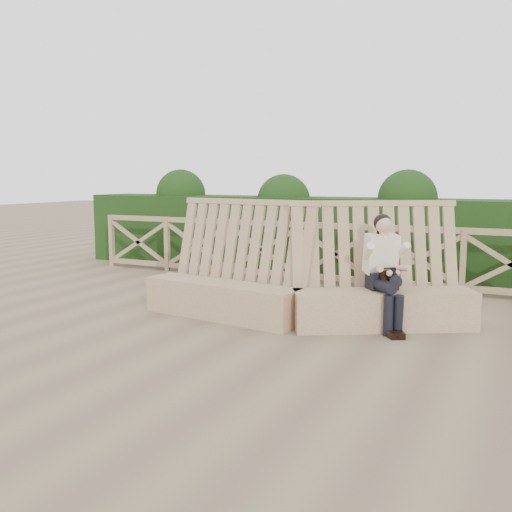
% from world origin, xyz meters
% --- Properties ---
extents(ground, '(60.00, 60.00, 0.00)m').
position_xyz_m(ground, '(0.00, 0.00, 0.00)').
color(ground, brown).
rests_on(ground, ground).
extents(bench, '(4.40, 1.80, 1.62)m').
position_xyz_m(bench, '(0.41, 0.81, 0.41)').
color(bench, '#86694C').
rests_on(bench, ground).
extents(woman, '(0.71, 0.87, 1.45)m').
position_xyz_m(woman, '(1.47, 0.95, 0.78)').
color(woman, black).
rests_on(woman, ground).
extents(guardrail, '(10.10, 0.09, 1.10)m').
position_xyz_m(guardrail, '(0.00, 3.50, 0.55)').
color(guardrail, '#87714E').
rests_on(guardrail, ground).
extents(hedge, '(12.00, 1.20, 1.50)m').
position_xyz_m(hedge, '(0.00, 4.70, 0.75)').
color(hedge, black).
rests_on(hedge, ground).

